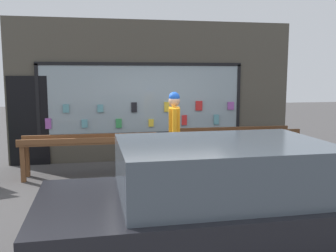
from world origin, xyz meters
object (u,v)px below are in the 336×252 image
(parked_car, at_px, (222,202))
(small_dog, at_px, (158,168))
(person_browsing, at_px, (174,127))
(display_table_right, at_px, (234,137))
(display_table_left, at_px, (91,144))

(parked_car, bearing_deg, small_dog, 92.25)
(person_browsing, bearing_deg, parked_car, -173.29)
(display_table_right, relative_size, person_browsing, 1.60)
(display_table_left, relative_size, display_table_right, 1.00)
(display_table_left, height_order, parked_car, parked_car)
(display_table_left, relative_size, person_browsing, 1.60)
(display_table_right, bearing_deg, small_dog, -157.53)
(person_browsing, distance_m, small_dog, 0.90)
(display_table_right, height_order, person_browsing, person_browsing)
(small_dog, bearing_deg, parked_car, -154.70)
(display_table_left, xyz_separation_m, person_browsing, (1.68, -0.47, 0.37))
(small_dog, bearing_deg, display_table_right, -45.04)
(display_table_left, distance_m, parked_car, 4.35)
(display_table_left, xyz_separation_m, small_dog, (1.30, -0.76, -0.40))
(person_browsing, relative_size, small_dog, 3.36)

